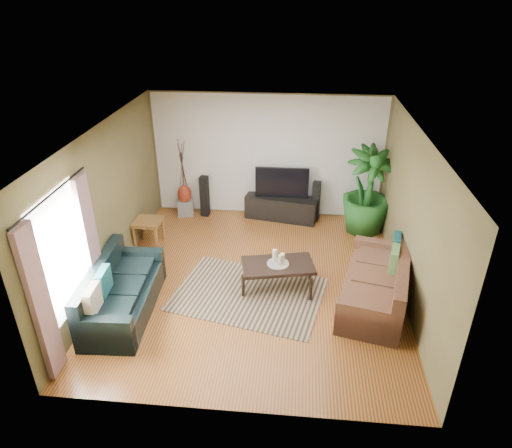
# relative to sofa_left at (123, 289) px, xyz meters

# --- Properties ---
(floor) EXTENTS (5.50, 5.50, 0.00)m
(floor) POSITION_rel_sofa_left_xyz_m (1.98, 0.99, -0.42)
(floor) COLOR #9C6028
(floor) RESTS_ON ground
(ceiling) EXTENTS (5.50, 5.50, 0.00)m
(ceiling) POSITION_rel_sofa_left_xyz_m (1.98, 0.99, 2.28)
(ceiling) COLOR white
(ceiling) RESTS_ON ground
(wall_back) EXTENTS (5.00, 0.00, 5.00)m
(wall_back) POSITION_rel_sofa_left_xyz_m (1.98, 3.74, 0.93)
(wall_back) COLOR brown
(wall_back) RESTS_ON ground
(wall_front) EXTENTS (5.00, 0.00, 5.00)m
(wall_front) POSITION_rel_sofa_left_xyz_m (1.98, -1.76, 0.93)
(wall_front) COLOR brown
(wall_front) RESTS_ON ground
(wall_left) EXTENTS (0.00, 5.50, 5.50)m
(wall_left) POSITION_rel_sofa_left_xyz_m (-0.52, 0.99, 0.92)
(wall_left) COLOR brown
(wall_left) RESTS_ON ground
(wall_right) EXTENTS (0.00, 5.50, 5.50)m
(wall_right) POSITION_rel_sofa_left_xyz_m (4.48, 0.99, 0.92)
(wall_right) COLOR brown
(wall_right) RESTS_ON ground
(backwall_panel) EXTENTS (4.90, 0.00, 4.90)m
(backwall_panel) POSITION_rel_sofa_left_xyz_m (1.98, 3.73, 0.93)
(backwall_panel) COLOR white
(backwall_panel) RESTS_ON ground
(window_pane) EXTENTS (0.00, 1.80, 1.80)m
(window_pane) POSITION_rel_sofa_left_xyz_m (-0.50, -0.61, 0.97)
(window_pane) COLOR white
(window_pane) RESTS_ON ground
(curtain_near) EXTENTS (0.08, 0.35, 2.20)m
(curtain_near) POSITION_rel_sofa_left_xyz_m (-0.45, -1.36, 0.72)
(curtain_near) COLOR gray
(curtain_near) RESTS_ON ground
(curtain_far) EXTENTS (0.08, 0.35, 2.20)m
(curtain_far) POSITION_rel_sofa_left_xyz_m (-0.45, 0.14, 0.72)
(curtain_far) COLOR gray
(curtain_far) RESTS_ON ground
(curtain_rod) EXTENTS (0.03, 1.90, 0.03)m
(curtain_rod) POSITION_rel_sofa_left_xyz_m (-0.45, -0.61, 1.87)
(curtain_rod) COLOR black
(curtain_rod) RESTS_ON ground
(sofa_left) EXTENTS (0.95, 2.04, 0.85)m
(sofa_left) POSITION_rel_sofa_left_xyz_m (0.00, 0.00, 0.00)
(sofa_left) COLOR black
(sofa_left) RESTS_ON floor
(sofa_right) EXTENTS (1.41, 2.26, 0.85)m
(sofa_right) POSITION_rel_sofa_left_xyz_m (3.98, 0.65, 0.00)
(sofa_right) COLOR brown
(sofa_right) RESTS_ON floor
(area_rug) EXTENTS (2.73, 2.20, 0.01)m
(area_rug) POSITION_rel_sofa_left_xyz_m (1.91, 0.63, -0.42)
(area_rug) COLOR #9C805C
(area_rug) RESTS_ON floor
(coffee_table) EXTENTS (1.31, 0.89, 0.49)m
(coffee_table) POSITION_rel_sofa_left_xyz_m (2.39, 0.85, -0.18)
(coffee_table) COLOR black
(coffee_table) RESTS_ON floor
(candle_tray) EXTENTS (0.37, 0.37, 0.02)m
(candle_tray) POSITION_rel_sofa_left_xyz_m (2.39, 0.85, 0.07)
(candle_tray) COLOR gray
(candle_tray) RESTS_ON coffee_table
(candle_tall) EXTENTS (0.08, 0.08, 0.24)m
(candle_tall) POSITION_rel_sofa_left_xyz_m (2.33, 0.88, 0.20)
(candle_tall) COLOR beige
(candle_tall) RESTS_ON candle_tray
(candle_mid) EXTENTS (0.08, 0.08, 0.18)m
(candle_mid) POSITION_rel_sofa_left_xyz_m (2.43, 0.81, 0.17)
(candle_mid) COLOR beige
(candle_mid) RESTS_ON candle_tray
(candle_short) EXTENTS (0.08, 0.08, 0.15)m
(candle_short) POSITION_rel_sofa_left_xyz_m (2.46, 0.91, 0.16)
(candle_short) COLOR #E9E4C4
(candle_short) RESTS_ON candle_tray
(tv_stand) EXTENTS (1.62, 0.75, 0.52)m
(tv_stand) POSITION_rel_sofa_left_xyz_m (2.32, 3.49, -0.16)
(tv_stand) COLOR black
(tv_stand) RESTS_ON floor
(television) EXTENTS (1.15, 0.06, 0.68)m
(television) POSITION_rel_sofa_left_xyz_m (2.32, 3.49, 0.43)
(television) COLOR black
(television) RESTS_ON tv_stand
(speaker_left) EXTENTS (0.19, 0.21, 0.93)m
(speaker_left) POSITION_rel_sofa_left_xyz_m (0.61, 3.49, 0.04)
(speaker_left) COLOR black
(speaker_left) RESTS_ON floor
(speaker_right) EXTENTS (0.19, 0.21, 0.91)m
(speaker_right) POSITION_rel_sofa_left_xyz_m (3.07, 3.49, 0.03)
(speaker_right) COLOR black
(speaker_right) RESTS_ON floor
(potted_plant) EXTENTS (1.32, 1.32, 1.81)m
(potted_plant) POSITION_rel_sofa_left_xyz_m (4.08, 3.11, 0.48)
(potted_plant) COLOR #1B521C
(potted_plant) RESTS_ON floor
(plant_pot) EXTENTS (0.33, 0.33, 0.26)m
(plant_pot) POSITION_rel_sofa_left_xyz_m (4.08, 3.11, -0.30)
(plant_pot) COLOR black
(plant_pot) RESTS_ON floor
(pedestal) EXTENTS (0.39, 0.39, 0.34)m
(pedestal) POSITION_rel_sofa_left_xyz_m (0.16, 3.49, -0.26)
(pedestal) COLOR gray
(pedestal) RESTS_ON floor
(vase) EXTENTS (0.31, 0.31, 0.43)m
(vase) POSITION_rel_sofa_left_xyz_m (0.16, 3.49, 0.07)
(vase) COLOR maroon
(vase) RESTS_ON pedestal
(side_table) EXTENTS (0.53, 0.53, 0.55)m
(side_table) POSITION_rel_sofa_left_xyz_m (-0.24, 2.08, -0.15)
(side_table) COLOR brown
(side_table) RESTS_ON floor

